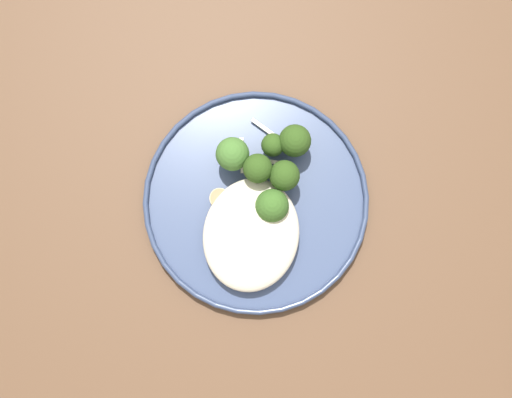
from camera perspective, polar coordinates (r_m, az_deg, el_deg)
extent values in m
plane|color=#2D2B28|center=(1.59, 1.09, -4.61)|extent=(6.00, 6.00, 0.00)
cube|color=brown|center=(0.87, 1.97, -0.76)|extent=(1.40, 1.00, 0.04)
cylinder|color=#38476B|center=(0.85, 0.00, -0.16)|extent=(0.29, 0.29, 0.01)
torus|color=#334162|center=(0.84, 0.00, -0.07)|extent=(0.29, 0.29, 0.01)
ellipsoid|color=beige|center=(0.82, -0.43, -3.09)|extent=(0.14, 0.12, 0.03)
cylinder|color=#DBB77A|center=(0.83, -2.27, -5.35)|extent=(0.02, 0.02, 0.01)
cylinder|color=#8E774F|center=(0.82, -2.29, -5.31)|extent=(0.02, 0.02, 0.00)
cylinder|color=#E5C689|center=(0.83, -2.98, -2.50)|extent=(0.03, 0.03, 0.01)
cylinder|color=#958159|center=(0.82, -3.01, -2.44)|extent=(0.03, 0.03, 0.00)
cylinder|color=#DBB77A|center=(0.83, -0.63, -2.61)|extent=(0.03, 0.03, 0.02)
cylinder|color=#8E774F|center=(0.82, -0.64, -2.54)|extent=(0.03, 0.03, 0.00)
cylinder|color=beige|center=(0.83, 0.39, -4.75)|extent=(0.02, 0.02, 0.01)
cylinder|color=#988766|center=(0.82, 0.39, -4.72)|extent=(0.02, 0.02, 0.00)
cylinder|color=#E5C689|center=(0.84, -3.14, 0.02)|extent=(0.03, 0.03, 0.01)
cylinder|color=#958159|center=(0.83, -3.17, 0.10)|extent=(0.02, 0.02, 0.00)
cylinder|color=#89A356|center=(0.85, -1.99, 3.53)|extent=(0.01, 0.01, 0.02)
sphere|color=#42702D|center=(0.82, -2.05, 3.91)|extent=(0.04, 0.04, 0.04)
cylinder|color=#7A994C|center=(0.84, 0.14, 2.28)|extent=(0.02, 0.02, 0.03)
sphere|color=#2D4C19|center=(0.81, 0.15, 2.66)|extent=(0.04, 0.04, 0.04)
cylinder|color=#7A994C|center=(0.84, 1.36, -0.82)|extent=(0.02, 0.02, 0.02)
sphere|color=#386023|center=(0.81, 1.40, -0.57)|extent=(0.04, 0.04, 0.04)
cylinder|color=#89A356|center=(0.85, 3.29, 4.66)|extent=(0.01, 0.01, 0.02)
sphere|color=#2D4C19|center=(0.83, 3.38, 5.05)|extent=(0.04, 0.04, 0.04)
cylinder|color=#89A356|center=(0.85, 1.43, 4.38)|extent=(0.01, 0.01, 0.02)
sphere|color=#2D4C19|center=(0.83, 1.46, 4.69)|extent=(0.03, 0.03, 0.03)
cylinder|color=#89A356|center=(0.84, 2.18, 1.74)|extent=(0.02, 0.02, 0.02)
sphere|color=#2D4C19|center=(0.82, 2.24, 2.08)|extent=(0.04, 0.04, 0.04)
cube|color=silver|center=(0.85, 1.15, 3.25)|extent=(0.01, 0.05, 0.00)
cube|color=silver|center=(0.85, -0.29, 2.30)|extent=(0.03, 0.04, 0.00)
cube|color=silver|center=(0.86, 1.15, 5.83)|extent=(0.03, 0.05, 0.00)
cube|color=silver|center=(0.85, -1.22, 3.80)|extent=(0.05, 0.01, 0.00)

